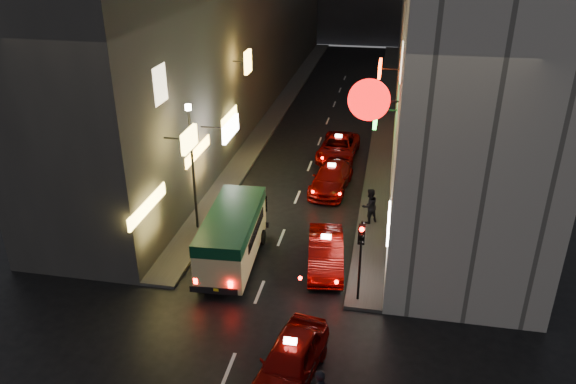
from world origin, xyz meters
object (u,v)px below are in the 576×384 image
Objects in this scene: minibus at (232,232)px; lamp_post at (192,160)px; taxi_near at (290,358)px; traffic_light at (361,245)px.

lamp_post is (-2.56, 2.55, 2.16)m from minibus.
taxi_near is (3.76, -6.44, -0.71)m from minibus.
traffic_light is 9.42m from lamp_post.
minibus is 0.94× the size of lamp_post.
taxi_near is at bearing -54.89° from lamp_post.
traffic_light reaches higher than taxi_near.
minibus is at bearing 160.70° from traffic_light.
traffic_light reaches higher than minibus.
traffic_light is 0.56× the size of lamp_post.
taxi_near is at bearing -59.70° from minibus.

